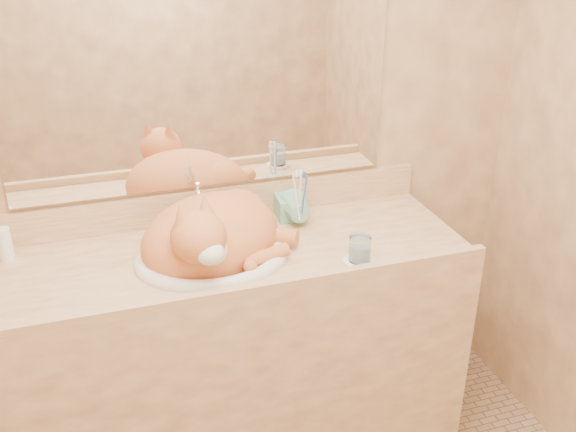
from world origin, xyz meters
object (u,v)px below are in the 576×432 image
object	(u,v)px
sink_basin	(211,238)
water_glass	(360,249)
vanity_counter	(230,358)
cat	(212,232)
toothbrush_cup	(300,216)
soap_dispenser	(292,201)

from	to	relation	value
sink_basin	water_glass	distance (m)	0.47
vanity_counter	cat	bearing A→B (deg)	-176.58
cat	water_glass	xyz separation A→B (m)	(0.43, -0.19, -0.04)
water_glass	vanity_counter	bearing A→B (deg)	154.34
toothbrush_cup	cat	bearing A→B (deg)	-164.42
cat	soap_dispenser	distance (m)	0.35
cat	toothbrush_cup	xyz separation A→B (m)	(0.33, 0.09, -0.04)
sink_basin	toothbrush_cup	xyz separation A→B (m)	(0.34, 0.11, -0.02)
toothbrush_cup	soap_dispenser	bearing A→B (deg)	106.20
soap_dispenser	vanity_counter	bearing A→B (deg)	-148.52
vanity_counter	water_glass	distance (m)	0.65
water_glass	sink_basin	bearing A→B (deg)	159.00
soap_dispenser	toothbrush_cup	bearing A→B (deg)	-69.52
soap_dispenser	sink_basin	bearing A→B (deg)	-149.11
vanity_counter	cat	world-z (taller)	cat
cat	sink_basin	bearing A→B (deg)	-135.14
vanity_counter	sink_basin	bearing A→B (deg)	-156.95
water_glass	soap_dispenser	bearing A→B (deg)	109.79
vanity_counter	soap_dispenser	distance (m)	0.60
soap_dispenser	water_glass	size ratio (longest dim) A/B	2.23
soap_dispenser	water_glass	world-z (taller)	soap_dispenser
cat	water_glass	world-z (taller)	cat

